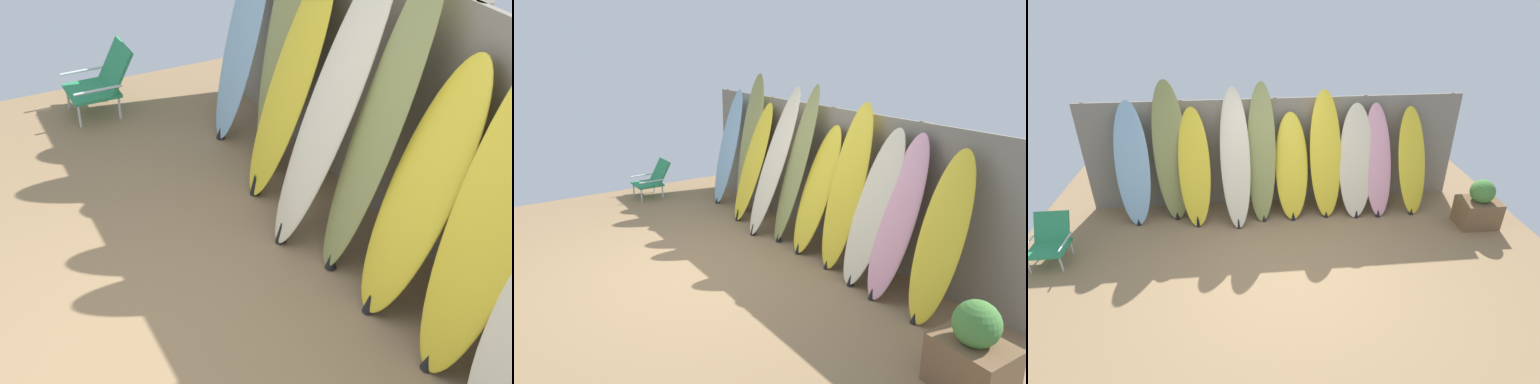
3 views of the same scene
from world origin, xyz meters
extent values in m
plane|color=#8E704C|center=(0.00, 0.00, 0.00)|extent=(7.68, 7.68, 0.00)
cube|color=gray|center=(0.00, 2.00, 0.90)|extent=(6.08, 0.04, 1.80)
cylinder|color=#6C655B|center=(-2.88, 2.04, 0.90)|extent=(0.10, 0.10, 1.80)
cylinder|color=#6C655B|center=(-1.44, 2.04, 0.90)|extent=(0.10, 0.10, 1.80)
cylinder|color=#6C655B|center=(0.00, 2.04, 0.90)|extent=(0.10, 0.10, 1.80)
cylinder|color=#6C655B|center=(1.44, 2.04, 0.90)|extent=(0.10, 0.10, 1.80)
ellipsoid|color=#8CB7D6|center=(-2.21, 1.63, 0.94)|extent=(0.52, 0.55, 1.87)
cone|color=black|center=(-2.21, 1.40, 0.06)|extent=(0.08, 0.08, 0.10)
ellipsoid|color=olive|center=(-1.63, 1.71, 1.08)|extent=(0.53, 0.48, 2.15)
cone|color=black|center=(-1.63, 1.51, 0.07)|extent=(0.08, 0.08, 0.13)
ellipsoid|color=yellow|center=(-1.28, 1.55, 0.88)|extent=(0.48, 0.67, 1.75)
cone|color=black|center=(-1.28, 1.27, 0.10)|extent=(0.08, 0.08, 0.18)
ellipsoid|color=beige|center=(-0.65, 1.52, 1.02)|extent=(0.46, 0.85, 2.03)
cone|color=black|center=(-0.65, 1.16, 0.09)|extent=(0.08, 0.08, 0.16)
ellipsoid|color=olive|center=(-0.25, 1.60, 1.04)|extent=(0.51, 0.70, 2.09)
cone|color=black|center=(-0.25, 1.32, 0.07)|extent=(0.08, 0.08, 0.12)
ellipsoid|color=yellow|center=(0.22, 1.59, 0.81)|extent=(0.52, 0.68, 1.62)
cone|color=black|center=(0.22, 1.31, 0.08)|extent=(0.08, 0.08, 0.13)
ellipsoid|color=yellow|center=(0.76, 1.60, 0.98)|extent=(0.54, 0.65, 1.96)
cone|color=black|center=(0.76, 1.34, 0.06)|extent=(0.08, 0.08, 0.10)
ellipsoid|color=beige|center=(1.25, 1.57, 0.87)|extent=(0.59, 0.71, 1.74)
cone|color=black|center=(1.25, 1.28, 0.07)|extent=(0.08, 0.08, 0.13)
ellipsoid|color=pink|center=(1.60, 1.57, 0.87)|extent=(0.50, 0.74, 1.73)
cone|color=black|center=(1.60, 1.26, 0.07)|extent=(0.08, 0.08, 0.12)
ellipsoid|color=yellow|center=(2.17, 1.56, 0.83)|extent=(0.54, 0.70, 1.67)
cone|color=black|center=(2.17, 1.28, 0.06)|extent=(0.08, 0.08, 0.10)
cylinder|color=silver|center=(-3.38, 0.36, 0.11)|extent=(0.02, 0.02, 0.22)
cylinder|color=silver|center=(-2.97, 0.36, 0.11)|extent=(0.02, 0.02, 0.22)
cylinder|color=silver|center=(-3.38, 0.73, 0.11)|extent=(0.02, 0.02, 0.22)
cylinder|color=silver|center=(-2.97, 0.73, 0.11)|extent=(0.02, 0.02, 0.22)
cube|color=#2D8C59|center=(-3.18, 0.54, 0.23)|extent=(0.48, 0.44, 0.03)
cube|color=#2D8C59|center=(-3.18, 0.78, 0.42)|extent=(0.46, 0.25, 0.41)
cylinder|color=silver|center=(-3.42, 0.54, 0.34)|extent=(0.02, 0.44, 0.02)
cylinder|color=silver|center=(-2.94, 0.54, 0.34)|extent=(0.02, 0.44, 0.02)
cube|color=brown|center=(3.06, 0.89, 0.22)|extent=(0.59, 0.45, 0.43)
sphere|color=#467D38|center=(3.06, 0.89, 0.59)|extent=(0.36, 0.36, 0.36)
camera|label=1|loc=(2.84, -0.80, 3.07)|focal=50.00mm
camera|label=2|loc=(4.97, -2.20, 2.62)|focal=35.00mm
camera|label=3|loc=(-0.48, -4.09, 3.43)|focal=28.00mm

